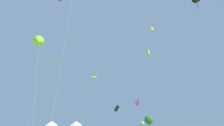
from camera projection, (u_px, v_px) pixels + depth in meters
name	position (u px, v px, depth m)	size (l,w,h in m)	color
kite_lime_delta	(39.00, 41.00, 20.64)	(2.69, 2.67, 12.97)	#99DB2D
kite_yellow_parafoil	(94.00, 77.00, 48.35)	(3.14, 1.41, 15.86)	yellow
kite_purple_diamond	(137.00, 103.00, 60.44)	(2.58, 1.98, 11.12)	purple
kite_black_box	(117.00, 108.00, 58.82)	(3.33, 2.93, 8.66)	black
kite_lime_parafoil	(56.00, 61.00, 62.21)	(3.65, 2.90, 25.97)	#99DB2D
kite_yellow_delta	(151.00, 30.00, 48.88)	(2.13, 3.01, 30.72)	yellow
kite_lime_box	(148.00, 53.00, 72.07)	(1.38, 2.21, 34.24)	#99DB2D
festival_tent_center	(52.00, 125.00, 55.30)	(4.48, 4.48, 2.92)	white
festival_tent_left	(76.00, 125.00, 57.08)	(4.53, 4.53, 2.94)	white
tree_distant_left	(149.00, 120.00, 84.25)	(4.66, 4.66, 6.49)	brown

